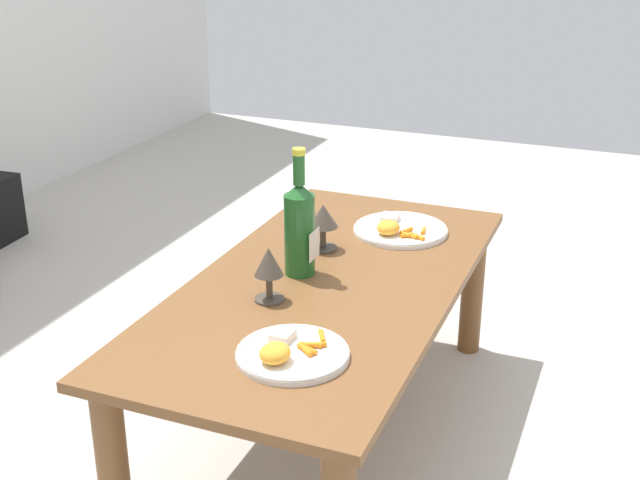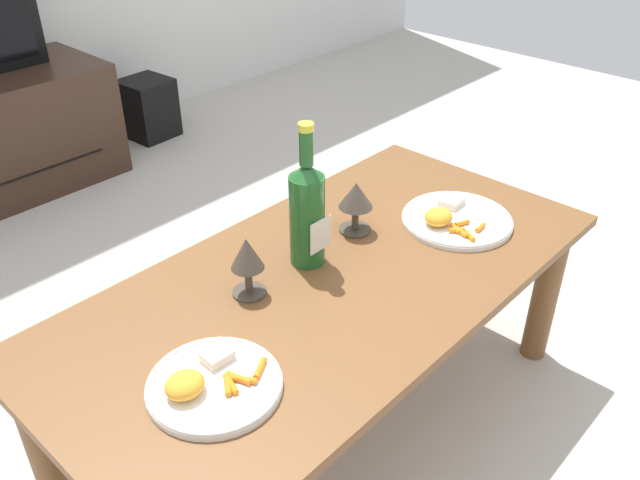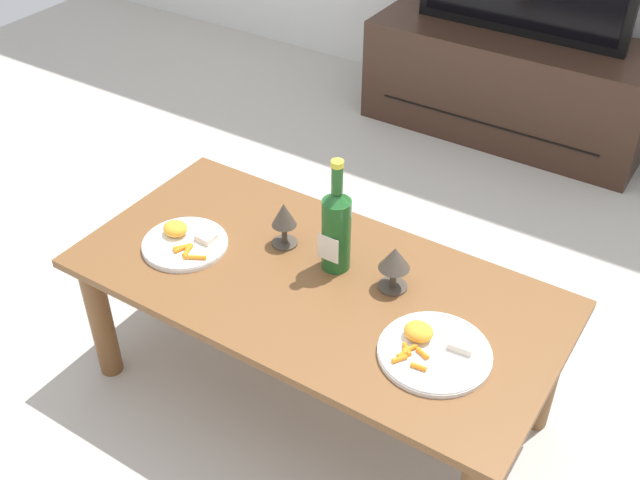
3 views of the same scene
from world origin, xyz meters
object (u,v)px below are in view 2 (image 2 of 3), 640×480
dining_table (329,305)px  goblet_left (247,258)px  wine_bottle (307,210)px  goblet_right (356,198)px  dinner_plate_left (211,384)px  dinner_plate_right (455,219)px  floor_speaker (148,108)px

dining_table → goblet_left: bearing=151.5°
wine_bottle → goblet_right: size_ratio=2.56×
goblet_left → dinner_plate_left: size_ratio=0.57×
dining_table → dinner_plate_left: size_ratio=5.43×
goblet_right → dinner_plate_right: 0.27m
dining_table → dinner_plate_left: 0.41m
goblet_left → dinner_plate_left: 0.30m
wine_bottle → dinner_plate_right: wine_bottle is taller
goblet_left → dinner_plate_left: (-0.24, -0.16, -0.08)m
dinner_plate_right → wine_bottle: bearing=157.3°
dining_table → wine_bottle: 0.23m
floor_speaker → dinner_plate_right: size_ratio=1.01×
wine_bottle → dinner_plate_left: wine_bottle is taller
dining_table → goblet_left: goblet_left is taller
goblet_right → wine_bottle: bearing=-178.2°
dining_table → dinner_plate_right: (0.39, -0.07, 0.09)m
wine_bottle → dinner_plate_left: bearing=-159.3°
floor_speaker → goblet_left: (-0.93, -1.78, 0.41)m
dinner_plate_left → wine_bottle: bearing=20.7°
goblet_right → dinner_plate_left: size_ratio=0.54×
goblet_right → goblet_left: bearing=180.0°
goblet_right → dinner_plate_right: size_ratio=0.48×
dining_table → goblet_right: size_ratio=10.07×
goblet_left → dinner_plate_left: bearing=-145.7°
dining_table → floor_speaker: bearing=67.6°
floor_speaker → goblet_left: size_ratio=2.03×
dining_table → goblet_left: (-0.16, 0.09, 0.17)m
floor_speaker → dinner_plate_right: (-0.38, -1.94, 0.33)m
dining_table → goblet_left: size_ratio=9.60×
wine_bottle → dinner_plate_right: 0.42m
wine_bottle → dining_table: bearing=-99.9°
goblet_left → goblet_right: bearing=0.0°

